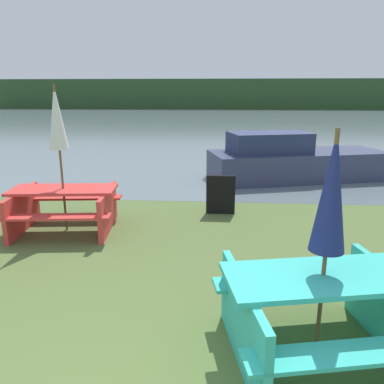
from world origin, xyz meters
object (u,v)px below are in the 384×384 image
(umbrella_white, at_px, (57,119))
(signboard, at_px, (221,195))
(picnic_table_red, at_px, (65,205))
(umbrella_navy, at_px, (331,194))
(picnic_table_teal, at_px, (320,308))
(boat, at_px, (292,161))

(umbrella_white, distance_m, signboard, 3.21)
(picnic_table_red, distance_m, umbrella_navy, 4.64)
(picnic_table_teal, bearing_deg, boat, 81.50)
(picnic_table_teal, height_order, boat, boat)
(signboard, bearing_deg, boat, 58.54)
(umbrella_navy, height_order, boat, umbrella_navy)
(picnic_table_red, relative_size, umbrella_white, 0.77)
(picnic_table_teal, bearing_deg, umbrella_navy, -45.00)
(picnic_table_red, distance_m, boat, 6.19)
(picnic_table_red, xyz_separation_m, umbrella_navy, (3.47, -2.90, 1.05))
(picnic_table_teal, xyz_separation_m, boat, (1.06, 7.12, 0.01))
(picnic_table_red, height_order, signboard, signboard)
(boat, bearing_deg, umbrella_white, -152.15)
(picnic_table_teal, distance_m, signboard, 4.08)
(picnic_table_teal, bearing_deg, umbrella_white, 140.11)
(picnic_table_teal, xyz_separation_m, picnic_table_red, (-3.47, 2.90, -0.03))
(boat, bearing_deg, signboard, -136.53)
(picnic_table_red, distance_m, umbrella_white, 1.43)
(picnic_table_teal, relative_size, signboard, 2.52)
(picnic_table_teal, xyz_separation_m, umbrella_white, (-3.47, 2.90, 1.40))
(picnic_table_teal, xyz_separation_m, umbrella_navy, (0.00, -0.00, 1.03))
(picnic_table_red, bearing_deg, umbrella_white, 180.00)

